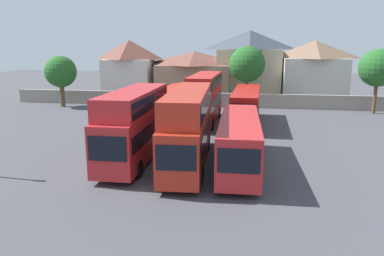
% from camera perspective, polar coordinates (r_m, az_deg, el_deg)
% --- Properties ---
extents(ground, '(140.00, 140.00, 0.00)m').
position_cam_1_polar(ground, '(42.45, 3.10, 1.97)').
color(ground, '#424247').
extents(depot_boundary_wall, '(56.00, 0.50, 1.80)m').
position_cam_1_polar(depot_boundary_wall, '(48.42, 3.86, 4.37)').
color(depot_boundary_wall, gray).
rests_on(depot_boundary_wall, ground).
extents(bus_1, '(2.69, 10.19, 4.93)m').
position_cam_1_polar(bus_1, '(25.51, -8.92, 0.95)').
color(bus_1, '#B52426').
rests_on(bus_1, ground).
extents(bus_2, '(3.03, 11.65, 5.01)m').
position_cam_1_polar(bus_2, '(24.49, -0.57, 0.71)').
color(bus_2, '#AE2818').
rests_on(bus_2, ground).
extents(bus_3, '(2.76, 11.38, 3.27)m').
position_cam_1_polar(bus_3, '(24.39, 7.34, -1.72)').
color(bus_3, red).
rests_on(bus_3, ground).
extents(bus_4, '(2.83, 11.41, 3.45)m').
position_cam_1_polar(bus_4, '(39.28, -2.91, 4.01)').
color(bus_4, red).
rests_on(bus_4, ground).
extents(bus_5, '(2.69, 10.86, 4.98)m').
position_cam_1_polar(bus_5, '(38.08, 2.02, 5.01)').
color(bus_5, red).
rests_on(bus_5, ground).
extents(bus_6, '(2.90, 11.66, 3.48)m').
position_cam_1_polar(bus_6, '(37.89, 8.40, 3.59)').
color(bus_6, '#B51714').
rests_on(bus_6, ground).
extents(house_terrace_left, '(7.59, 6.69, 8.66)m').
position_cam_1_polar(house_terrace_left, '(58.15, -9.59, 9.12)').
color(house_terrace_left, silver).
rests_on(house_terrace_left, ground).
extents(house_terrace_centre, '(11.39, 8.25, 6.99)m').
position_cam_1_polar(house_terrace_centre, '(56.67, 0.42, 8.33)').
color(house_terrace_centre, '#9E7A60').
rests_on(house_terrace_centre, ground).
extents(house_terrace_right, '(9.84, 6.49, 10.09)m').
position_cam_1_polar(house_terrace_right, '(57.11, 8.82, 9.81)').
color(house_terrace_right, '#C6B293').
rests_on(house_terrace_right, ground).
extents(house_terrace_far_right, '(9.19, 6.87, 8.57)m').
position_cam_1_polar(house_terrace_far_right, '(56.51, 18.33, 8.50)').
color(house_terrace_far_right, silver).
rests_on(house_terrace_far_right, ground).
extents(tree_left_of_lot, '(4.79, 4.79, 7.81)m').
position_cam_1_polar(tree_left_of_lot, '(50.30, 8.52, 9.73)').
color(tree_left_of_lot, brown).
rests_on(tree_left_of_lot, ground).
extents(tree_behind_wall, '(4.35, 4.35, 7.52)m').
position_cam_1_polar(tree_behind_wall, '(48.11, 26.88, 8.28)').
color(tree_behind_wall, brown).
rests_on(tree_behind_wall, ground).
extents(tree_right_of_lot, '(4.06, 4.06, 6.60)m').
position_cam_1_polar(tree_right_of_lot, '(50.94, -19.69, 8.18)').
color(tree_right_of_lot, brown).
rests_on(tree_right_of_lot, ground).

